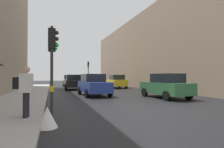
% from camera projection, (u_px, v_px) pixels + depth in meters
% --- Properties ---
extents(ground_plane, '(120.00, 120.00, 0.00)m').
position_uv_depth(ground_plane, '(165.00, 107.00, 9.12)').
color(ground_plane, black).
extents(sidewalk_kerb, '(3.11, 40.00, 0.16)m').
position_uv_depth(sidewalk_kerb, '(24.00, 98.00, 12.50)').
color(sidewalk_kerb, '#A8A5A0').
rests_on(sidewalk_kerb, ground).
extents(building_facade_right, '(12.00, 35.25, 10.09)m').
position_uv_depth(building_facade_right, '(166.00, 54.00, 28.65)').
color(building_facade_right, gray).
rests_on(building_facade_right, ground).
extents(traffic_light_near_left, '(0.43, 0.25, 3.67)m').
position_uv_depth(traffic_light_near_left, '(52.00, 53.00, 7.54)').
color(traffic_light_near_left, '#2D2D2D').
rests_on(traffic_light_near_left, ground).
extents(traffic_light_near_right, '(0.45, 0.33, 3.78)m').
position_uv_depth(traffic_light_near_right, '(52.00, 56.00, 9.35)').
color(traffic_light_near_right, '#2D2D2D').
rests_on(traffic_light_near_right, ground).
extents(traffic_light_far_median, '(0.24, 0.43, 3.97)m').
position_uv_depth(traffic_light_far_median, '(88.00, 69.00, 28.79)').
color(traffic_light_far_median, '#2D2D2D').
rests_on(traffic_light_far_median, ground).
extents(car_white_compact, '(2.21, 4.30, 1.76)m').
position_uv_depth(car_white_compact, '(69.00, 81.00, 29.37)').
color(car_white_compact, silver).
rests_on(car_white_compact, ground).
extents(car_yellow_taxi, '(2.19, 4.29, 1.76)m').
position_uv_depth(car_yellow_taxi, '(116.00, 81.00, 24.04)').
color(car_yellow_taxi, yellow).
rests_on(car_yellow_taxi, ground).
extents(car_green_estate, '(2.14, 4.26, 1.76)m').
position_uv_depth(car_green_estate, '(166.00, 86.00, 13.05)').
color(car_green_estate, '#2D6038').
rests_on(car_green_estate, ground).
extents(car_red_sedan, '(2.10, 4.24, 1.76)m').
position_uv_depth(car_red_sedan, '(92.00, 80.00, 36.90)').
color(car_red_sedan, red).
rests_on(car_red_sedan, ground).
extents(car_dark_suv, '(2.17, 4.28, 1.76)m').
position_uv_depth(car_dark_suv, '(74.00, 82.00, 21.71)').
color(car_dark_suv, black).
rests_on(car_dark_suv, ground).
extents(car_blue_van, '(2.21, 4.30, 1.76)m').
position_uv_depth(car_blue_van, '(94.00, 85.00, 14.76)').
color(car_blue_van, navy).
rests_on(car_blue_van, ground).
extents(pedestrian_with_black_backpack, '(0.63, 0.38, 1.77)m').
position_uv_depth(pedestrian_with_black_backpack, '(25.00, 88.00, 6.22)').
color(pedestrian_with_black_backpack, black).
rests_on(pedestrian_with_black_backpack, sidewalk_kerb).
extents(warning_sign_triangle, '(0.64, 0.64, 0.65)m').
position_uv_depth(warning_sign_triangle, '(47.00, 117.00, 5.49)').
color(warning_sign_triangle, silver).
rests_on(warning_sign_triangle, ground).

